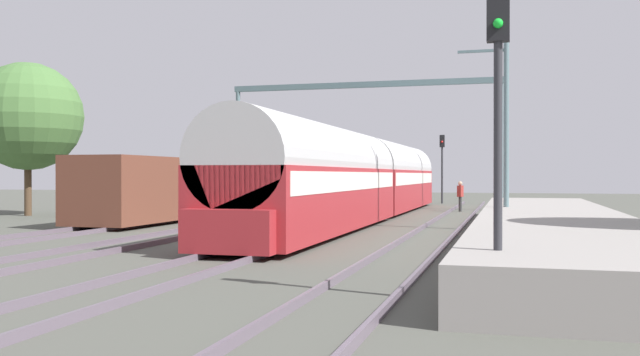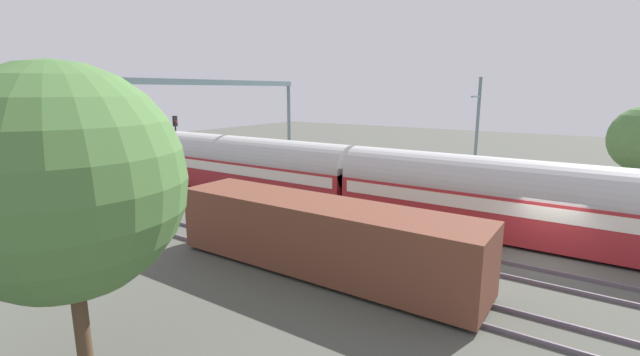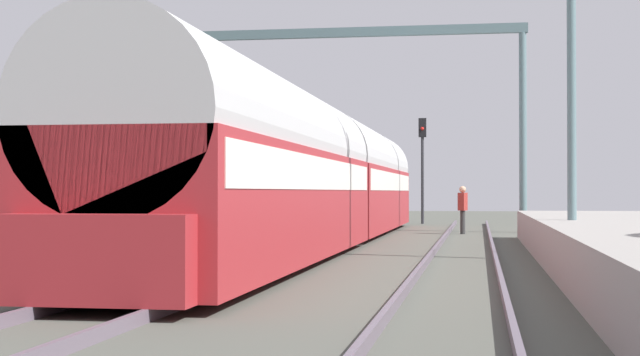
{
  "view_description": "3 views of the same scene",
  "coord_description": "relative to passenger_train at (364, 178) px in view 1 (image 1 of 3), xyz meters",
  "views": [
    {
      "loc": [
        8.84,
        -21.38,
        2.12
      ],
      "look_at": [
        2.09,
        2.93,
        1.99
      ],
      "focal_mm": 38.63,
      "sensor_mm": 36.0,
      "label": 1
    },
    {
      "loc": [
        -19.78,
        -1.66,
        7.2
      ],
      "look_at": [
        0.88,
        12.27,
        2.06
      ],
      "focal_mm": 24.05,
      "sensor_mm": 36.0,
      "label": 2
    },
    {
      "loc": [
        6.65,
        -16.75,
        1.53
      ],
      "look_at": [
        1.05,
        17.47,
        2.01
      ],
      "focal_mm": 54.58,
      "sensor_mm": 36.0,
      "label": 3
    }
  ],
  "objects": [
    {
      "name": "track_far_west",
      "position": [
        -8.38,
        -10.72,
        -1.89
      ],
      "size": [
        1.52,
        60.0,
        0.16
      ],
      "color": "#5F5460",
      "rests_on": "ground"
    },
    {
      "name": "track_west",
      "position": [
        -4.19,
        -10.72,
        -1.89
      ],
      "size": [
        1.51,
        60.0,
        0.16
      ],
      "color": "#5F5460",
      "rests_on": "ground"
    },
    {
      "name": "person_crossing",
      "position": [
        3.98,
        7.85,
        -0.94
      ],
      "size": [
        0.36,
        0.46,
        1.73
      ],
      "rotation": [
        0.0,
        0.0,
        4.39
      ],
      "color": "#2F2F2F",
      "rests_on": "ground"
    },
    {
      "name": "railway_signal_near",
      "position": [
        6.55,
        -20.67,
        1.32
      ],
      "size": [
        0.36,
        0.3,
        5.16
      ],
      "color": "#2D2D33",
      "rests_on": "ground"
    },
    {
      "name": "catenary_gantry",
      "position": [
        -2.09,
        9.63,
        3.96
      ],
      "size": [
        16.97,
        0.28,
        7.86
      ],
      "color": "slate",
      "rests_on": "ground"
    },
    {
      "name": "tree_west_background",
      "position": [
        -17.18,
        -2.08,
        3.13
      ],
      "size": [
        5.54,
        5.54,
        7.88
      ],
      "color": "#4C3826",
      "rests_on": "ground"
    },
    {
      "name": "railway_signal_far",
      "position": [
        1.92,
        18.75,
        1.24
      ],
      "size": [
        0.36,
        0.3,
        5.02
      ],
      "color": "#2D2D33",
      "rests_on": "ground"
    },
    {
      "name": "track_east",
      "position": [
        0.0,
        -10.72,
        -1.89
      ],
      "size": [
        1.51,
        60.0,
        0.16
      ],
      "color": "#5F5460",
      "rests_on": "ground"
    },
    {
      "name": "track_far_east",
      "position": [
        4.19,
        -10.72,
        -1.89
      ],
      "size": [
        1.52,
        60.0,
        0.16
      ],
      "color": "#5F5460",
      "rests_on": "ground"
    },
    {
      "name": "passenger_train",
      "position": [
        0.0,
        0.0,
        0.0
      ],
      "size": [
        2.93,
        32.85,
        3.82
      ],
      "color": "maroon",
      "rests_on": "ground"
    },
    {
      "name": "freight_car",
      "position": [
        -8.38,
        -3.33,
        -0.5
      ],
      "size": [
        2.8,
        13.0,
        2.7
      ],
      "color": "brown",
      "rests_on": "ground"
    },
    {
      "name": "ground",
      "position": [
        -2.09,
        -10.72,
        -1.97
      ],
      "size": [
        120.0,
        120.0,
        0.0
      ],
      "primitive_type": "plane",
      "color": "#4D4E46"
    },
    {
      "name": "platform",
      "position": [
        8.01,
        -8.72,
        -1.52
      ],
      "size": [
        4.4,
        28.0,
        0.9
      ],
      "color": "gray",
      "rests_on": "ground"
    },
    {
      "name": "catenary_pole_east_mid",
      "position": [
        6.54,
        -5.36,
        2.18
      ],
      "size": [
        1.9,
        0.2,
        8.0
      ],
      "color": "slate",
      "rests_on": "ground"
    }
  ]
}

